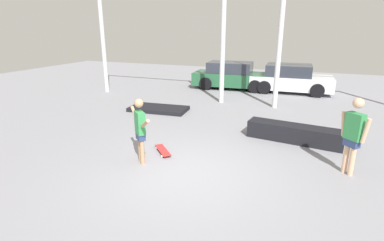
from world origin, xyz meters
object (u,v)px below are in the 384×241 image
at_px(skateboard, 163,150).
at_px(grind_box, 294,133).
at_px(skateboarder, 140,128).
at_px(manual_pad, 159,109).
at_px(parked_car_green, 232,76).
at_px(parked_car_white, 290,79).
at_px(bystander, 353,133).

xyz_separation_m(skateboard, grind_box, (3.13, 2.13, 0.18)).
relative_size(skateboarder, manual_pad, 0.71).
bearing_deg(parked_car_green, grind_box, -66.40).
bearing_deg(grind_box, skateboarder, -139.23).
height_order(skateboarder, manual_pad, skateboarder).
distance_m(grind_box, parked_car_white, 7.18).
distance_m(skateboard, parked_car_white, 9.59).
bearing_deg(grind_box, bystander, -52.36).
xyz_separation_m(skateboarder, parked_car_white, (2.62, 9.99, -0.24)).
height_order(grind_box, bystander, bystander).
xyz_separation_m(skateboarder, parked_car_green, (-0.34, 9.80, -0.23)).
height_order(skateboard, parked_car_green, parked_car_green).
relative_size(skateboard, parked_car_green, 0.18).
bearing_deg(manual_pad, grind_box, -16.08).
bearing_deg(bystander, parked_car_white, -34.19).
relative_size(skateboarder, skateboard, 2.12).
xyz_separation_m(skateboard, manual_pad, (-2.05, 3.62, 0.01)).
xyz_separation_m(parked_car_green, parked_car_white, (2.95, 0.20, -0.01)).
height_order(skateboarder, bystander, bystander).
relative_size(grind_box, manual_pad, 1.17).
bearing_deg(manual_pad, skateboarder, -66.88).
relative_size(parked_car_green, bystander, 2.41).
xyz_separation_m(skateboard, parked_car_white, (2.42, 9.26, 0.60)).
xyz_separation_m(skateboard, parked_car_green, (-0.53, 9.06, 0.61)).
bearing_deg(parked_car_white, skateboarder, -107.44).
height_order(manual_pad, bystander, bystander).
distance_m(skateboarder, parked_car_white, 10.33).
xyz_separation_m(skateboarder, skateboard, (0.19, 0.73, -0.84)).
relative_size(skateboard, bystander, 0.43).
bearing_deg(skateboarder, grind_box, 82.96).
bearing_deg(grind_box, skateboard, -145.77).
distance_m(parked_car_white, bystander, 8.99).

